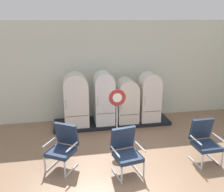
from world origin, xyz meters
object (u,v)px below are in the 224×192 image
at_px(refrigerator_3, 150,96).
at_px(armchair_right, 204,140).
at_px(refrigerator_2, 127,99).
at_px(refrigerator_1, 104,96).
at_px(armchair_left, 63,145).
at_px(armchair_center, 126,150).
at_px(sign_stand, 117,118).
at_px(refrigerator_0, 76,98).

xyz_separation_m(refrigerator_3, armchair_right, (0.57, -2.38, -0.39)).
distance_m(refrigerator_2, armchair_right, 2.77).
xyz_separation_m(refrigerator_1, armchair_left, (-1.26, -2.10, -0.44)).
relative_size(refrigerator_3, armchair_center, 1.51).
distance_m(refrigerator_3, sign_stand, 1.73).
distance_m(refrigerator_2, refrigerator_3, 0.72).
relative_size(armchair_left, armchair_right, 1.00).
height_order(refrigerator_1, armchair_center, refrigerator_1).
distance_m(refrigerator_0, refrigerator_3, 2.30).
bearing_deg(armchair_left, sign_stand, 32.55).
bearing_deg(armchair_right, refrigerator_1, 129.74).
bearing_deg(sign_stand, armchair_left, -147.45).
relative_size(refrigerator_1, armchair_center, 1.60).
relative_size(refrigerator_1, refrigerator_2, 1.19).
bearing_deg(refrigerator_1, refrigerator_3, -1.61).
bearing_deg(sign_stand, refrigerator_3, 41.90).
xyz_separation_m(refrigerator_0, refrigerator_1, (0.85, 0.02, 0.01)).
height_order(refrigerator_2, armchair_left, refrigerator_2).
height_order(refrigerator_2, armchair_center, refrigerator_2).
xyz_separation_m(armchair_right, armchair_center, (-1.93, -0.13, 0.00)).
bearing_deg(armchair_center, refrigerator_3, 61.51).
bearing_deg(sign_stand, armchair_center, -93.52).
height_order(refrigerator_0, armchair_center, refrigerator_0).
height_order(refrigerator_1, armchair_right, refrigerator_1).
xyz_separation_m(refrigerator_2, refrigerator_3, (0.71, -0.06, 0.10)).
relative_size(armchair_left, sign_stand, 0.67).
distance_m(armchair_right, sign_stand, 2.23).
xyz_separation_m(refrigerator_0, armchair_left, (-0.40, -2.07, -0.43)).
distance_m(refrigerator_2, armchair_left, 2.92).
distance_m(refrigerator_1, refrigerator_2, 0.75).
bearing_deg(sign_stand, refrigerator_0, 131.15).
bearing_deg(refrigerator_0, refrigerator_2, 1.53).
distance_m(refrigerator_0, refrigerator_1, 0.85).
relative_size(refrigerator_1, refrigerator_3, 1.06).
bearing_deg(armchair_center, refrigerator_1, 91.86).
xyz_separation_m(refrigerator_3, sign_stand, (-1.28, -1.15, -0.19)).
height_order(refrigerator_3, sign_stand, refrigerator_3).
bearing_deg(armchair_right, armchair_left, 174.32).
xyz_separation_m(refrigerator_1, refrigerator_2, (0.73, 0.02, -0.15)).
bearing_deg(refrigerator_3, refrigerator_1, 178.39).
bearing_deg(armchair_center, refrigerator_0, 110.28).
height_order(refrigerator_1, refrigerator_3, refrigerator_1).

